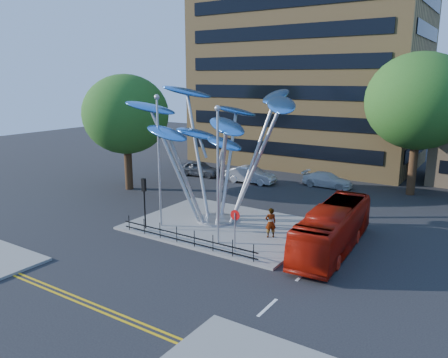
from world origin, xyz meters
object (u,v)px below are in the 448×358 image
Objects in this scene: street_lamp_left at (159,150)px; parked_car_right at (327,180)px; traffic_light_island at (144,193)px; red_bus at (333,229)px; leaf_sculpture at (217,125)px; street_lamp_right at (218,163)px; parked_car_left at (200,168)px; tree_left at (126,115)px; pedestrian at (271,223)px; no_entry_sign_island at (235,223)px; parked_car_mid at (251,175)px; tree_right at (419,101)px.

street_lamp_left reaches higher than parked_car_right.
traffic_light_island is 0.35× the size of red_bus.
leaf_sculpture is 2.74× the size of parked_car_right.
leaf_sculpture reaches higher than street_lamp_right.
street_lamp_right is 18.22m from parked_car_right.
leaf_sculpture is 2.80× the size of parked_car_left.
tree_left is 3.01× the size of traffic_light_island.
tree_left is at bearing 125.27° from parked_car_right.
street_lamp_right is 4.33× the size of pedestrian.
no_entry_sign_island is 18.22m from parked_car_right.
no_entry_sign_island is at bearing -144.78° from parked_car_left.
traffic_light_island is at bearing -125.04° from leaf_sculpture.
street_lamp_left is at bearing 162.16° from parked_car_right.
red_bus is (4.60, 3.47, -0.47)m from no_entry_sign_island.
leaf_sculpture is at bearing -145.74° from parked_car_left.
parked_car_mid is at bearing 132.09° from red_bus.
leaf_sculpture reaches higher than no_entry_sign_island.
street_lamp_left is 15.40m from parked_car_mid.
tree_left is 4.21× the size of no_entry_sign_island.
tree_right reaches higher than tree_left.
leaf_sculpture is 1.53× the size of street_lamp_right.
parked_car_left is at bearing -168.62° from tree_right.
parked_car_left is at bearing 87.11° from parked_car_mid.
street_lamp_left is 1.94× the size of parked_car_left.
street_lamp_left is 8.65m from pedestrian.
pedestrian is at bearing -107.75° from tree_right.
parked_car_mid is at bearing 110.16° from parked_car_right.
parked_car_mid is at bearing 44.94° from tree_left.
tree_right is 21.31m from no_entry_sign_island.
tree_left reaches higher than street_lamp_left.
no_entry_sign_island is (7.00, 0.02, -0.80)m from traffic_light_island.
tree_left is at bearing 154.93° from no_entry_sign_island.
parked_car_mid is 1.04× the size of parked_car_right.
parked_car_mid is (-6.34, 15.15, -4.30)m from street_lamp_right.
pedestrian is at bearing -137.02° from parked_car_left.
street_lamp_right is 3.39× the size of no_entry_sign_island.
tree_left is at bearing 165.41° from red_bus.
parked_car_right is at bearing -169.32° from tree_right.
traffic_light_island reaches higher than parked_car_mid.
pedestrian reaches higher than parked_car_right.
street_lamp_right is (5.00, -0.50, -0.26)m from street_lamp_left.
tree_left is at bearing 145.62° from street_lamp_left.
street_lamp_right is at bearing -111.54° from tree_right.
no_entry_sign_island reaches higher than parked_car_mid.
traffic_light_island is at bearing -166.83° from red_bus.
traffic_light_island is at bearing -123.69° from tree_right.
leaf_sculpture is 15.59m from parked_car_right.
parked_car_mid is at bearing 95.22° from street_lamp_left.
parked_car_left is 6.04m from parked_car_mid.
street_lamp_right is 7.76m from red_bus.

